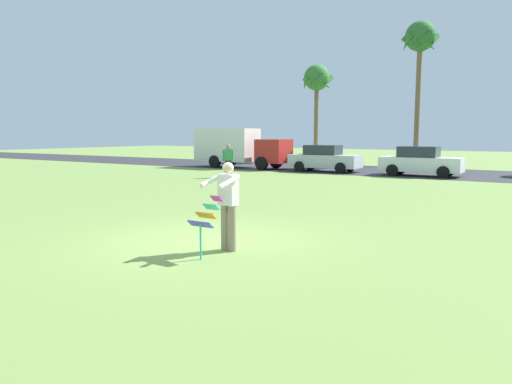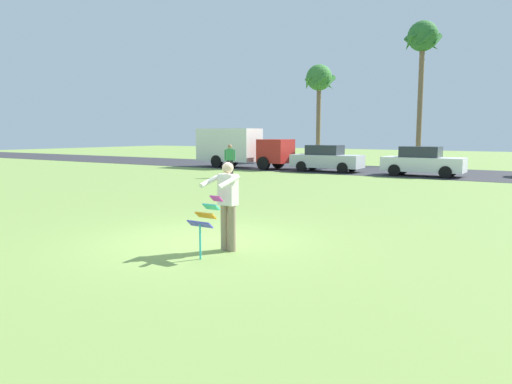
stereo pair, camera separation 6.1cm
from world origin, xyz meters
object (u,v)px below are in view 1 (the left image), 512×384
at_px(parked_truck_red_cab, 237,147).
at_px(parked_car_white, 420,162).
at_px(kite_held, 206,217).
at_px(palm_tree_left_near, 317,82).
at_px(parked_car_silver, 324,159).
at_px(palm_tree_right_near, 420,44).
at_px(person_kite_flyer, 228,203).
at_px(person_walker_near, 228,160).

bearing_deg(parked_truck_red_cab, parked_car_white, -0.00).
bearing_deg(kite_held, parked_truck_red_cab, 123.35).
bearing_deg(palm_tree_left_near, parked_car_silver, -61.94).
bearing_deg(parked_car_white, parked_truck_red_cab, 180.00).
xyz_separation_m(palm_tree_left_near, palm_tree_right_near, (8.30, -0.81, 2.06)).
height_order(person_kite_flyer, parked_truck_red_cab, parked_truck_red_cab).
relative_size(parked_car_white, palm_tree_right_near, 0.42).
distance_m(parked_truck_red_cab, palm_tree_right_near, 14.86).
bearing_deg(parked_car_white, palm_tree_right_near, 105.51).
bearing_deg(person_kite_flyer, palm_tree_left_near, 112.14).
relative_size(person_kite_flyer, parked_truck_red_cab, 0.26).
bearing_deg(palm_tree_left_near, parked_truck_red_cab, -97.67).
bearing_deg(kite_held, parked_car_white, 92.46).
distance_m(person_kite_flyer, parked_car_white, 18.96).
bearing_deg(parked_car_white, person_walker_near, -142.86).
bearing_deg(parked_car_silver, parked_car_white, 0.01).
xyz_separation_m(parked_truck_red_cab, palm_tree_right_near, (9.60, 8.80, 7.16)).
bearing_deg(person_walker_near, person_kite_flyer, -54.24).
height_order(palm_tree_left_near, palm_tree_right_near, palm_tree_right_near).
height_order(parked_car_white, palm_tree_right_near, palm_tree_right_near).
bearing_deg(parked_car_silver, person_kite_flyer, -71.07).
distance_m(person_kite_flyer, parked_truck_red_cab, 22.92).
xyz_separation_m(person_kite_flyer, kite_held, (-0.03, -0.63, -0.20)).
distance_m(palm_tree_left_near, palm_tree_right_near, 8.59).
height_order(person_kite_flyer, parked_car_silver, person_kite_flyer).
relative_size(kite_held, palm_tree_left_near, 0.14).
height_order(person_kite_flyer, person_walker_near, same).
distance_m(parked_car_white, palm_tree_left_near, 15.51).
xyz_separation_m(kite_held, person_walker_near, (-9.10, 13.31, 0.18)).
bearing_deg(palm_tree_left_near, person_walker_near, -81.10).
bearing_deg(palm_tree_right_near, palm_tree_left_near, 174.46).
bearing_deg(person_kite_flyer, palm_tree_right_near, 96.81).
height_order(person_kite_flyer, palm_tree_left_near, palm_tree_left_near).
bearing_deg(parked_truck_red_cab, person_walker_near, -58.89).
distance_m(kite_held, parked_truck_red_cab, 23.43).
relative_size(person_kite_flyer, palm_tree_right_near, 0.17).
distance_m(parked_car_silver, palm_tree_right_near, 12.18).
relative_size(person_kite_flyer, parked_car_white, 0.41).
bearing_deg(palm_tree_right_near, kite_held, -83.40).
height_order(kite_held, parked_car_white, parked_car_white).
bearing_deg(palm_tree_right_near, person_kite_flyer, -83.19).
relative_size(parked_car_white, person_walker_near, 2.44).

